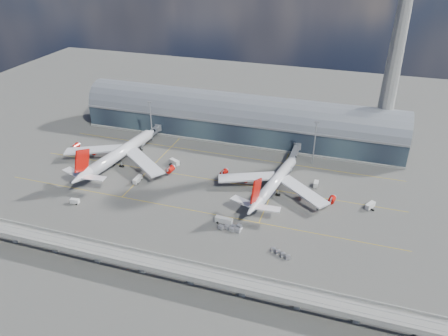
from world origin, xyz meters
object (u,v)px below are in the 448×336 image
(control_tower, at_px, (394,66))
(service_truck_0, at_px, (138,180))
(service_truck_5, at_px, (174,162))
(cargo_train_2, at_px, (235,230))
(floodlight_mast_right, at_px, (315,142))
(cargo_train_0, at_px, (230,227))
(service_truck_4, at_px, (316,184))
(cargo_train_1, at_px, (281,253))
(service_truck_1, at_px, (75,201))
(service_truck_2, at_px, (224,220))
(airliner_right, at_px, (274,183))
(floodlight_mast_left, at_px, (151,120))
(airliner_left, at_px, (118,155))
(service_truck_3, at_px, (370,206))

(control_tower, xyz_separation_m, service_truck_0, (-119.48, -77.31, -50.18))
(service_truck_5, xyz_separation_m, cargo_train_2, (50.23, -49.10, -0.63))
(floodlight_mast_right, xyz_separation_m, cargo_train_0, (-26.13, -73.22, -12.70))
(service_truck_4, height_order, cargo_train_1, service_truck_4)
(service_truck_1, height_order, service_truck_2, service_truck_2)
(service_truck_2, bearing_deg, airliner_right, -22.42)
(airliner_right, bearing_deg, cargo_train_2, -94.88)
(floodlight_mast_left, xyz_separation_m, cargo_train_0, (73.87, -73.22, -12.70))
(control_tower, xyz_separation_m, airliner_left, (-138.82, -63.19, -45.29))
(floodlight_mast_right, distance_m, cargo_train_1, 84.93)
(airliner_left, xyz_separation_m, cargo_train_1, (102.57, -48.76, -5.52))
(service_truck_2, height_order, service_truck_5, service_truck_5)
(service_truck_5, bearing_deg, cargo_train_2, -107.85)
(service_truck_2, relative_size, cargo_train_1, 0.88)
(control_tower, bearing_deg, service_truck_5, -153.81)
(floodlight_mast_left, relative_size, airliner_left, 0.35)
(floodlight_mast_right, height_order, airliner_left, floodlight_mast_right)
(service_truck_4, distance_m, cargo_train_2, 57.53)
(airliner_right, bearing_deg, service_truck_5, 178.15)
(service_truck_4, bearing_deg, control_tower, 60.20)
(service_truck_5, relative_size, cargo_train_1, 0.72)
(airliner_right, distance_m, service_truck_0, 71.38)
(airliner_right, distance_m, cargo_train_1, 48.82)
(airliner_left, distance_m, service_truck_4, 109.65)
(control_tower, xyz_separation_m, service_truck_5, (-108.85, -53.53, -50.09))
(airliner_left, distance_m, service_truck_3, 136.32)
(floodlight_mast_left, distance_m, service_truck_1, 78.13)
(service_truck_0, distance_m, cargo_train_1, 90.15)
(cargo_train_0, bearing_deg, cargo_train_1, -92.97)
(airliner_right, bearing_deg, floodlight_mast_left, 165.74)
(floodlight_mast_right, bearing_deg, service_truck_0, -149.73)
(service_truck_5, distance_m, cargo_train_1, 93.19)
(airliner_left, relative_size, cargo_train_0, 6.83)
(control_tower, distance_m, service_truck_5, 131.24)
(floodlight_mast_left, bearing_deg, service_truck_3, -15.66)
(floodlight_mast_left, bearing_deg, cargo_train_2, -44.34)
(cargo_train_0, bearing_deg, service_truck_2, 71.93)
(floodlight_mast_left, xyz_separation_m, service_truck_0, (15.52, -49.31, -12.17))
(floodlight_mast_right, xyz_separation_m, service_truck_0, (-84.48, -49.31, -12.17))
(airliner_left, xyz_separation_m, cargo_train_0, (77.69, -38.03, -5.41))
(service_truck_1, distance_m, cargo_train_0, 77.68)
(floodlight_mast_left, xyz_separation_m, airliner_left, (-3.82, -35.19, -7.29))
(airliner_left, bearing_deg, floodlight_mast_left, 91.46)
(floodlight_mast_left, relative_size, airliner_right, 0.40)
(service_truck_2, relative_size, cargo_train_0, 0.77)
(service_truck_0, relative_size, cargo_train_0, 0.64)
(service_truck_2, relative_size, service_truck_4, 1.73)
(floodlight_mast_left, height_order, cargo_train_1, floodlight_mast_left)
(service_truck_4, bearing_deg, cargo_train_2, -120.53)
(airliner_right, bearing_deg, service_truck_3, 9.12)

